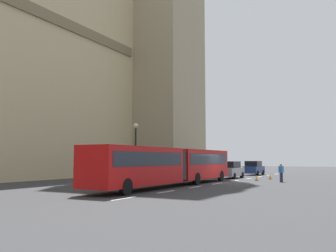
# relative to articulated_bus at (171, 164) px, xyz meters

# --- Properties ---
(ground_plane) EXTENTS (160.00, 160.00, 0.00)m
(ground_plane) POSITION_rel_articulated_bus_xyz_m (5.92, -1.99, -1.75)
(ground_plane) COLOR #333335
(lane_centre_marking) EXTENTS (39.00, 0.16, 0.01)m
(lane_centre_marking) POSITION_rel_articulated_bus_xyz_m (9.32, -1.99, -1.74)
(lane_centre_marking) COLOR silver
(lane_centre_marking) RESTS_ON ground_plane
(articulated_bus) EXTENTS (18.89, 2.54, 2.90)m
(articulated_bus) POSITION_rel_articulated_bus_xyz_m (0.00, 0.00, 0.00)
(articulated_bus) COLOR #B20F0F
(articulated_bus) RESTS_ON ground_plane
(sedan_lead) EXTENTS (4.40, 1.86, 1.85)m
(sedan_lead) POSITION_rel_articulated_bus_xyz_m (13.92, -0.02, -0.83)
(sedan_lead) COLOR gray
(sedan_lead) RESTS_ON ground_plane
(sedan_trailing) EXTENTS (4.40, 1.86, 1.85)m
(sedan_trailing) POSITION_rel_articulated_bus_xyz_m (23.14, -0.06, -0.83)
(sedan_trailing) COLOR navy
(sedan_trailing) RESTS_ON ground_plane
(traffic_cone_west) EXTENTS (0.36, 0.36, 0.58)m
(traffic_cone_west) POSITION_rel_articulated_bus_xyz_m (10.43, -3.83, -1.46)
(traffic_cone_west) COLOR black
(traffic_cone_west) RESTS_ON ground_plane
(traffic_cone_middle) EXTENTS (0.36, 0.36, 0.58)m
(traffic_cone_middle) POSITION_rel_articulated_bus_xyz_m (14.02, -4.31, -1.46)
(traffic_cone_middle) COLOR black
(traffic_cone_middle) RESTS_ON ground_plane
(street_lamp) EXTENTS (0.44, 0.44, 5.27)m
(street_lamp) POSITION_rel_articulated_bus_xyz_m (1.77, 4.51, 1.31)
(street_lamp) COLOR black
(street_lamp) RESTS_ON ground_plane
(pedestrian_near_cones) EXTENTS (0.39, 0.47, 1.69)m
(pedestrian_near_cones) POSITION_rel_articulated_bus_xyz_m (9.39, -6.40, -0.83)
(pedestrian_near_cones) COLOR #262D4C
(pedestrian_near_cones) RESTS_ON ground_plane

